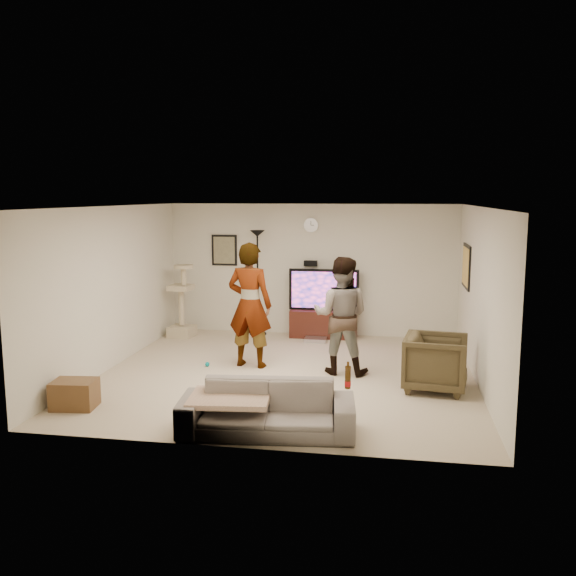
% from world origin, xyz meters
% --- Properties ---
extents(floor, '(5.50, 5.50, 0.02)m').
position_xyz_m(floor, '(0.00, 0.00, -0.01)').
color(floor, tan).
rests_on(floor, ground).
extents(ceiling, '(5.50, 5.50, 0.02)m').
position_xyz_m(ceiling, '(0.00, 0.00, 2.51)').
color(ceiling, white).
rests_on(ceiling, wall_back).
extents(wall_back, '(5.50, 0.04, 2.50)m').
position_xyz_m(wall_back, '(0.00, 2.75, 1.25)').
color(wall_back, silver).
rests_on(wall_back, floor).
extents(wall_front, '(5.50, 0.04, 2.50)m').
position_xyz_m(wall_front, '(0.00, -2.75, 1.25)').
color(wall_front, silver).
rests_on(wall_front, floor).
extents(wall_left, '(0.04, 5.50, 2.50)m').
position_xyz_m(wall_left, '(-2.75, 0.00, 1.25)').
color(wall_left, silver).
rests_on(wall_left, floor).
extents(wall_right, '(0.04, 5.50, 2.50)m').
position_xyz_m(wall_right, '(2.75, 0.00, 1.25)').
color(wall_right, silver).
rests_on(wall_right, floor).
extents(wall_clock, '(0.26, 0.04, 0.26)m').
position_xyz_m(wall_clock, '(0.00, 2.72, 2.10)').
color(wall_clock, white).
rests_on(wall_clock, wall_back).
extents(wall_speaker, '(0.25, 0.10, 0.10)m').
position_xyz_m(wall_speaker, '(0.00, 2.69, 1.38)').
color(wall_speaker, black).
rests_on(wall_speaker, wall_back).
extents(picture_back, '(0.42, 0.03, 0.52)m').
position_xyz_m(picture_back, '(-1.70, 2.73, 1.60)').
color(picture_back, '#757155').
rests_on(picture_back, wall_back).
extents(picture_right, '(0.03, 0.78, 0.62)m').
position_xyz_m(picture_right, '(2.73, 1.60, 1.50)').
color(picture_right, '#D8B152').
rests_on(picture_right, wall_right).
extents(tv_stand, '(1.25, 0.45, 0.52)m').
position_xyz_m(tv_stand, '(0.28, 2.50, 0.26)').
color(tv_stand, '#38160F').
rests_on(tv_stand, floor).
extents(console_box, '(0.40, 0.30, 0.07)m').
position_xyz_m(console_box, '(0.17, 2.11, 0.04)').
color(console_box, silver).
rests_on(console_box, floor).
extents(tv, '(1.31, 0.08, 0.78)m').
position_xyz_m(tv, '(0.28, 2.50, 0.91)').
color(tv, black).
rests_on(tv, tv_stand).
extents(tv_screen, '(1.20, 0.01, 0.68)m').
position_xyz_m(tv_screen, '(0.28, 2.46, 0.91)').
color(tv_screen, '#F84B8F').
rests_on(tv_screen, tv).
extents(floor_lamp, '(0.32, 0.32, 2.01)m').
position_xyz_m(floor_lamp, '(-0.99, 2.51, 1.00)').
color(floor_lamp, black).
rests_on(floor_lamp, floor).
extents(cat_tree, '(0.48, 0.48, 1.39)m').
position_xyz_m(cat_tree, '(-2.38, 2.10, 0.69)').
color(cat_tree, '#C0B390').
rests_on(cat_tree, floor).
extents(person_left, '(0.78, 0.58, 1.95)m').
position_xyz_m(person_left, '(-0.64, 0.34, 0.98)').
color(person_left, '#A0A0A0').
rests_on(person_left, floor).
extents(person_right, '(0.92, 0.74, 1.76)m').
position_xyz_m(person_right, '(0.79, 0.22, 0.88)').
color(person_right, '#26638F').
rests_on(person_right, floor).
extents(sofa, '(2.03, 0.97, 0.57)m').
position_xyz_m(sofa, '(0.17, -2.30, 0.29)').
color(sofa, slate).
rests_on(sofa, floor).
extents(throw_blanket, '(0.97, 0.79, 0.06)m').
position_xyz_m(throw_blanket, '(-0.26, -2.30, 0.39)').
color(throw_blanket, '#CFA88A').
rests_on(throw_blanket, sofa).
extents(beer_bottle, '(0.06, 0.06, 0.25)m').
position_xyz_m(beer_bottle, '(1.07, -2.30, 0.70)').
color(beer_bottle, '#412609').
rests_on(beer_bottle, sofa).
extents(armchair, '(0.95, 0.93, 0.77)m').
position_xyz_m(armchair, '(2.15, -0.39, 0.39)').
color(armchair, '#423722').
rests_on(armchair, floor).
extents(side_table, '(0.57, 0.46, 0.35)m').
position_xyz_m(side_table, '(-2.40, -1.89, 0.18)').
color(side_table, '#53361D').
rests_on(side_table, floor).
extents(toy_ball, '(0.07, 0.07, 0.07)m').
position_xyz_m(toy_ball, '(-1.30, 0.20, 0.04)').
color(toy_ball, '#058C95').
rests_on(toy_ball, floor).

